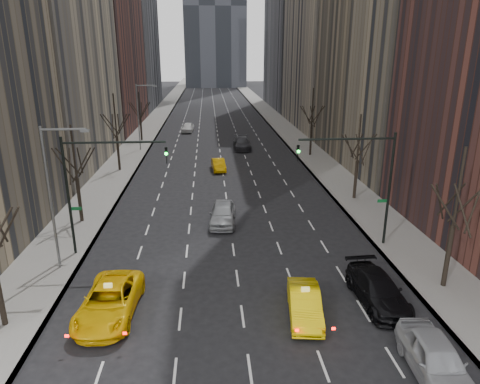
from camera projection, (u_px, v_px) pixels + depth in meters
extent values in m
plane|color=black|center=(250.00, 370.00, 18.62)|extent=(400.00, 400.00, 0.00)
cube|color=slate|center=(154.00, 123.00, 84.10)|extent=(4.50, 320.00, 0.15)
cube|color=slate|center=(277.00, 121.00, 85.84)|extent=(4.50, 320.00, 0.15)
cylinder|color=black|center=(8.00, 229.00, 20.30)|extent=(1.74, 0.72, 2.52)
cylinder|color=black|center=(80.00, 200.00, 34.24)|extent=(0.28, 0.28, 3.57)
cylinder|color=black|center=(74.00, 152.00, 33.03)|extent=(0.16, 0.16, 4.25)
cylinder|color=black|center=(80.00, 161.00, 34.12)|extent=(0.42, 1.80, 2.52)
cylinder|color=black|center=(87.00, 162.00, 33.64)|extent=(1.74, 0.72, 2.52)
cylinder|color=black|center=(82.00, 165.00, 32.83)|extent=(1.46, 1.25, 2.52)
cylinder|color=black|center=(70.00, 166.00, 32.49)|extent=(0.42, 1.80, 2.52)
cylinder|color=black|center=(63.00, 164.00, 32.97)|extent=(1.74, 0.72, 2.52)
cylinder|color=black|center=(69.00, 162.00, 33.78)|extent=(1.46, 1.25, 2.52)
cylinder|color=black|center=(118.00, 153.00, 49.34)|extent=(0.28, 0.28, 3.99)
cylinder|color=black|center=(115.00, 115.00, 47.99)|extent=(0.16, 0.16, 4.75)
cylinder|color=black|center=(119.00, 124.00, 49.16)|extent=(0.42, 1.80, 2.52)
cylinder|color=black|center=(124.00, 125.00, 48.68)|extent=(1.74, 0.72, 2.52)
cylinder|color=black|center=(121.00, 126.00, 47.87)|extent=(1.46, 1.25, 2.52)
cylinder|color=black|center=(113.00, 126.00, 47.53)|extent=(0.42, 1.80, 2.52)
cylinder|color=black|center=(108.00, 126.00, 48.01)|extent=(1.74, 0.72, 2.52)
cylinder|color=black|center=(111.00, 124.00, 48.82)|extent=(1.46, 1.25, 2.52)
cylinder|color=black|center=(141.00, 129.00, 66.51)|extent=(0.28, 0.28, 3.36)
cylinder|color=black|center=(139.00, 105.00, 65.37)|extent=(0.16, 0.16, 4.00)
cylinder|color=black|center=(142.00, 110.00, 66.42)|extent=(0.42, 1.80, 2.52)
cylinder|color=black|center=(145.00, 110.00, 65.94)|extent=(1.74, 0.72, 2.52)
cylinder|color=black|center=(144.00, 111.00, 65.13)|extent=(1.46, 1.25, 2.52)
cylinder|color=black|center=(138.00, 111.00, 64.79)|extent=(0.42, 1.80, 2.52)
cylinder|color=black|center=(134.00, 111.00, 65.27)|extent=(1.74, 0.72, 2.52)
cylinder|color=black|center=(136.00, 110.00, 66.09)|extent=(1.46, 1.25, 2.52)
cylinder|color=black|center=(448.00, 256.00, 24.53)|extent=(0.28, 0.28, 3.78)
cylinder|color=black|center=(459.00, 187.00, 23.25)|extent=(0.16, 0.16, 4.50)
cylinder|color=black|center=(451.00, 200.00, 24.38)|extent=(0.42, 1.80, 2.52)
cylinder|color=black|center=(467.00, 203.00, 23.90)|extent=(1.74, 0.72, 2.52)
cylinder|color=black|center=(474.00, 208.00, 23.08)|extent=(1.46, 1.25, 2.52)
cylinder|color=black|center=(463.00, 210.00, 22.75)|extent=(0.42, 1.80, 2.52)
cylinder|color=black|center=(445.00, 207.00, 23.23)|extent=(1.74, 0.72, 2.52)
cylinder|color=black|center=(440.00, 202.00, 24.04)|extent=(1.46, 1.25, 2.52)
cylinder|color=black|center=(356.00, 180.00, 39.73)|extent=(0.28, 0.28, 3.57)
cylinder|color=black|center=(359.00, 138.00, 38.52)|extent=(0.16, 0.16, 4.25)
cylinder|color=black|center=(357.00, 146.00, 39.61)|extent=(0.42, 1.80, 2.52)
cylinder|color=black|center=(366.00, 147.00, 39.13)|extent=(1.74, 0.72, 2.52)
cylinder|color=black|center=(368.00, 149.00, 38.32)|extent=(1.46, 1.25, 2.52)
cylinder|color=black|center=(360.00, 150.00, 37.98)|extent=(0.42, 1.80, 2.52)
cylinder|color=black|center=(351.00, 149.00, 38.46)|extent=(1.74, 0.72, 2.52)
cylinder|color=black|center=(349.00, 147.00, 39.28)|extent=(1.46, 1.25, 2.52)
cylinder|color=black|center=(311.00, 140.00, 56.73)|extent=(0.28, 0.28, 3.99)
cylinder|color=black|center=(313.00, 107.00, 55.38)|extent=(0.16, 0.16, 4.75)
cylinder|color=black|center=(312.00, 115.00, 56.55)|extent=(0.42, 1.80, 2.52)
cylinder|color=black|center=(318.00, 115.00, 56.07)|extent=(1.74, 0.72, 2.52)
cylinder|color=black|center=(318.00, 116.00, 55.26)|extent=(1.46, 1.25, 2.52)
cylinder|color=black|center=(313.00, 116.00, 54.92)|extent=(0.42, 1.80, 2.52)
cylinder|color=black|center=(307.00, 116.00, 55.40)|extent=(1.74, 0.72, 2.52)
cylinder|color=black|center=(306.00, 115.00, 56.21)|extent=(1.46, 1.25, 2.52)
cylinder|color=black|center=(69.00, 197.00, 27.95)|extent=(0.18, 0.18, 8.00)
cylinder|color=black|center=(114.00, 142.00, 27.06)|extent=(6.50, 0.14, 0.14)
imported|color=black|center=(166.00, 155.00, 27.57)|extent=(0.18, 0.22, 1.10)
sphere|color=#0CFF33|center=(166.00, 154.00, 27.36)|extent=(0.20, 0.20, 0.20)
cube|color=#0C5926|center=(76.00, 209.00, 28.23)|extent=(0.70, 0.04, 0.22)
cylinder|color=black|center=(389.00, 190.00, 29.48)|extent=(0.18, 0.18, 8.00)
cylinder|color=black|center=(347.00, 139.00, 28.13)|extent=(6.50, 0.14, 0.14)
imported|color=black|center=(298.00, 153.00, 28.18)|extent=(0.18, 0.22, 1.10)
sphere|color=#0CFF33|center=(299.00, 152.00, 27.96)|extent=(0.20, 0.20, 0.20)
cube|color=#0C5926|center=(382.00, 201.00, 29.70)|extent=(0.70, 0.04, 0.22)
cylinder|color=slate|center=(51.00, 200.00, 25.87)|extent=(0.16, 0.16, 9.00)
cylinder|color=slate|center=(64.00, 129.00, 24.63)|extent=(2.60, 0.14, 0.14)
cube|color=slate|center=(85.00, 131.00, 24.75)|extent=(0.50, 0.22, 0.15)
cylinder|color=slate|center=(138.00, 117.00, 59.06)|extent=(0.16, 0.16, 9.00)
cylinder|color=slate|center=(146.00, 85.00, 57.82)|extent=(2.60, 0.14, 0.14)
cube|color=slate|center=(155.00, 86.00, 57.93)|extent=(0.50, 0.22, 0.15)
imported|color=#F9C105|center=(109.00, 301.00, 22.26)|extent=(3.03, 6.04, 1.64)
imported|color=yellow|center=(305.00, 304.00, 22.18)|extent=(2.11, 4.67, 1.49)
imported|color=gray|center=(223.00, 214.00, 34.34)|extent=(2.43, 5.13, 1.70)
imported|color=black|center=(378.00, 290.00, 23.43)|extent=(2.45, 5.53, 1.58)
imported|color=#9C9EA4|center=(436.00, 359.00, 18.00)|extent=(2.34, 5.15, 1.72)
imported|color=#DE9E04|center=(219.00, 165.00, 50.06)|extent=(1.75, 4.16, 1.34)
imported|color=#2D2D32|center=(242.00, 143.00, 61.19)|extent=(2.35, 5.76, 1.67)
imported|color=white|center=(188.00, 127.00, 74.42)|extent=(2.29, 4.79, 1.58)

